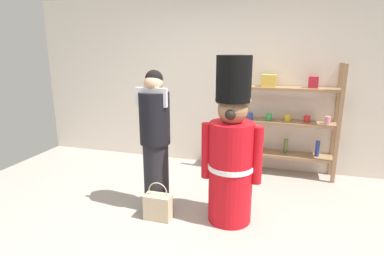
% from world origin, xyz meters
% --- Properties ---
extents(ground_plane, '(6.40, 6.40, 0.00)m').
position_xyz_m(ground_plane, '(0.00, 0.00, 0.00)').
color(ground_plane, '#9E9389').
extents(back_wall, '(6.40, 0.12, 2.60)m').
position_xyz_m(back_wall, '(0.00, 2.20, 1.30)').
color(back_wall, silver).
rests_on(back_wall, ground_plane).
extents(merchandise_shelf, '(1.36, 0.35, 1.63)m').
position_xyz_m(merchandise_shelf, '(0.94, 1.98, 0.84)').
color(merchandise_shelf, '#93704C').
rests_on(merchandise_shelf, ground_plane).
extents(teddy_bear_guard, '(0.64, 0.48, 1.75)m').
position_xyz_m(teddy_bear_guard, '(0.39, 0.47, 0.77)').
color(teddy_bear_guard, red).
rests_on(teddy_bear_guard, ground_plane).
extents(person_shopper, '(0.35, 0.33, 1.60)m').
position_xyz_m(person_shopper, '(-0.46, 0.48, 0.83)').
color(person_shopper, black).
rests_on(person_shopper, ground_plane).
extents(shopping_bag, '(0.29, 0.16, 0.43)m').
position_xyz_m(shopping_bag, '(-0.35, 0.26, 0.15)').
color(shopping_bag, '#C1AD89').
rests_on(shopping_bag, ground_plane).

